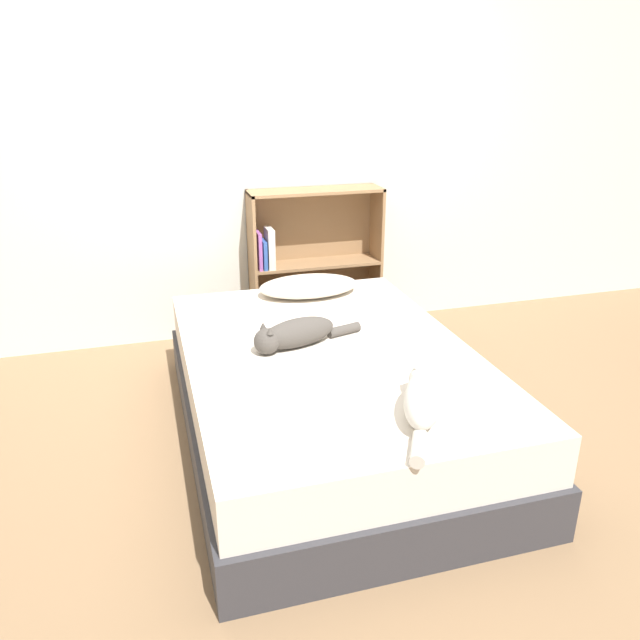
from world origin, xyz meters
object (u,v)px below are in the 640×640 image
at_px(pillow, 309,286).
at_px(bed, 329,394).
at_px(bookshelf, 310,260).
at_px(cat_dark, 294,334).
at_px(cat_light, 424,396).

bearing_deg(pillow, bed, -98.41).
height_order(bed, bookshelf, bookshelf).
xyz_separation_m(pillow, cat_dark, (-0.28, -0.75, 0.02)).
height_order(bed, cat_light, cat_light).
bearing_deg(bed, cat_light, -74.71).
bearing_deg(pillow, cat_light, -87.59).
distance_m(pillow, cat_dark, 0.80).
distance_m(cat_light, cat_dark, 0.84).
relative_size(cat_light, cat_dark, 0.95).
height_order(cat_light, bookshelf, bookshelf).
xyz_separation_m(cat_light, bookshelf, (0.10, 2.07, -0.03)).
bearing_deg(bookshelf, cat_light, -92.78).
bearing_deg(cat_light, bookshelf, 25.18).
distance_m(bed, cat_light, 0.78).
height_order(bed, cat_dark, cat_dark).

